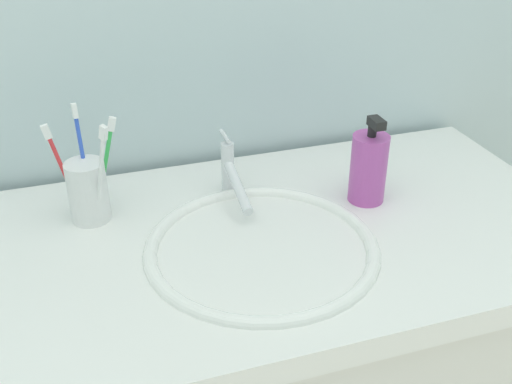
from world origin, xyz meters
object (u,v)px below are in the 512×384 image
(faucet, at_px, (232,174))
(soap_dispenser, at_px, (369,167))
(toothbrush_white, at_px, (101,170))
(toothbrush_green, at_px, (106,161))
(toothbrush_red, at_px, (61,166))
(toothbrush_blue, at_px, (82,153))
(toothbrush_cup, at_px, (88,191))

(faucet, relative_size, soap_dispenser, 1.03)
(toothbrush_white, distance_m, toothbrush_green, 0.04)
(toothbrush_red, xyz_separation_m, soap_dispenser, (0.52, -0.10, -0.04))
(faucet, relative_size, toothbrush_red, 0.96)
(faucet, xyz_separation_m, toothbrush_red, (-0.29, 0.01, 0.06))
(toothbrush_blue, relative_size, soap_dispenser, 1.19)
(faucet, height_order, toothbrush_red, toothbrush_red)
(soap_dispenser, bearing_deg, faucet, 160.47)
(soap_dispenser, bearing_deg, toothbrush_green, 169.08)
(faucet, height_order, toothbrush_blue, toothbrush_blue)
(toothbrush_green, height_order, soap_dispenser, toothbrush_green)
(toothbrush_green, bearing_deg, toothbrush_red, 173.71)
(toothbrush_red, bearing_deg, soap_dispenser, -10.29)
(toothbrush_white, bearing_deg, faucet, 8.50)
(toothbrush_white, distance_m, toothbrush_blue, 0.07)
(toothbrush_white, height_order, soap_dispenser, toothbrush_white)
(toothbrush_cup, relative_size, toothbrush_blue, 0.55)
(toothbrush_white, relative_size, soap_dispenser, 1.15)
(toothbrush_blue, bearing_deg, soap_dispenser, -12.59)
(faucet, xyz_separation_m, toothbrush_blue, (-0.25, 0.03, 0.07))
(toothbrush_white, xyz_separation_m, toothbrush_blue, (-0.02, 0.06, 0.00))
(toothbrush_green, bearing_deg, soap_dispenser, -10.92)
(toothbrush_red, relative_size, toothbrush_green, 0.98)
(toothbrush_red, bearing_deg, toothbrush_green, -6.29)
(toothbrush_cup, xyz_separation_m, soap_dispenser, (0.49, -0.09, 0.01))
(toothbrush_white, bearing_deg, soap_dispenser, -5.96)
(toothbrush_white, relative_size, toothbrush_green, 1.05)
(toothbrush_white, bearing_deg, toothbrush_blue, 112.02)
(toothbrush_cup, bearing_deg, toothbrush_blue, 88.38)
(toothbrush_green, bearing_deg, faucet, -1.18)
(faucet, distance_m, toothbrush_white, 0.24)
(faucet, xyz_separation_m, toothbrush_green, (-0.22, 0.00, 0.06))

